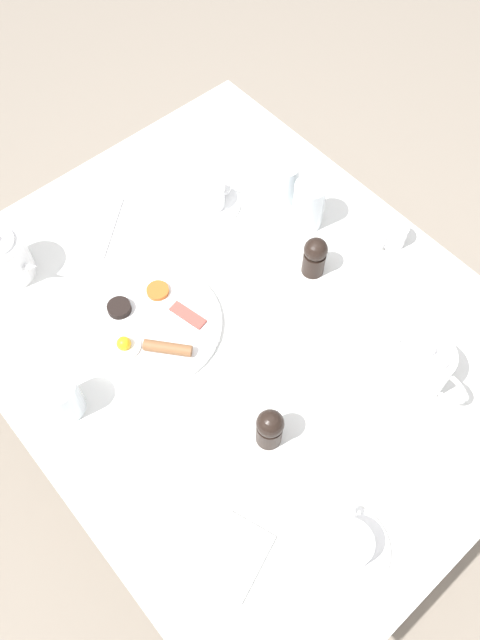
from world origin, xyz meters
name	(u,v)px	position (x,y,z in m)	size (l,w,h in m)	color
ground_plane	(240,438)	(0.00, 0.00, 0.00)	(8.00, 8.00, 0.00)	gray
table	(240,338)	(0.00, 0.00, 0.65)	(0.98, 1.23, 0.71)	white
breakfast_plate	(151,325)	(0.15, -0.12, 0.72)	(0.30, 0.30, 0.04)	white
teapot_near	(423,367)	(-0.19, 0.33, 0.77)	(0.11, 0.20, 0.13)	white
teapot_far	(3,257)	(0.30, -0.44, 0.77)	(0.11, 0.19, 0.13)	white
teacup_with_saucer_left	(348,546)	(0.16, 0.47, 0.74)	(0.16, 0.16, 0.06)	white
teacup_with_saucer_right	(208,197)	(-0.16, -0.30, 0.74)	(0.16, 0.16, 0.06)	white
water_glass_tall	(62,398)	(0.38, -0.08, 0.76)	(0.07, 0.07, 0.10)	white
water_glass_short	(283,182)	(-0.31, -0.20, 0.76)	(0.07, 0.07, 0.11)	white
wine_glass_spare	(308,205)	(-0.30, -0.11, 0.77)	(0.07, 0.07, 0.12)	white
creamer_jug	(394,234)	(-0.41, 0.06, 0.74)	(0.08, 0.06, 0.06)	white
pepper_grinder	(314,255)	(-0.22, 0.00, 0.76)	(0.05, 0.05, 0.10)	black
salt_grinder	(270,428)	(0.12, 0.23, 0.76)	(0.05, 0.05, 0.10)	black
napkin_folded	(236,556)	(0.31, 0.35, 0.71)	(0.15, 0.13, 0.01)	white
fork_by_plate	(111,227)	(0.05, -0.40, 0.71)	(0.15, 0.13, 0.00)	silver
knife_by_plate	(287,336)	(-0.06, 0.09, 0.71)	(0.22, 0.06, 0.00)	silver
spoon_for_tea	(169,442)	(0.27, 0.11, 0.71)	(0.16, 0.03, 0.00)	silver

